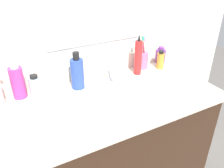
% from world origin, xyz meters
% --- Properties ---
extents(vanity_cabinet, '(1.05, 0.48, 0.75)m').
position_xyz_m(vanity_cabinet, '(0.00, 0.00, 0.38)').
color(vanity_cabinet, '#382316').
rests_on(vanity_cabinet, ground_plane).
extents(countertop, '(1.10, 0.52, 0.03)m').
position_xyz_m(countertop, '(0.00, 0.00, 0.77)').
color(countertop, beige).
rests_on(countertop, vanity_cabinet).
extents(backsplash, '(1.10, 0.02, 0.09)m').
position_xyz_m(backsplash, '(0.00, 0.25, 0.83)').
color(backsplash, beige).
rests_on(backsplash, countertop).
extents(back_wall, '(2.20, 0.04, 1.30)m').
position_xyz_m(back_wall, '(0.00, 0.31, 0.65)').
color(back_wall, silver).
rests_on(back_wall, ground_plane).
extents(sink_basin, '(0.33, 0.33, 0.11)m').
position_xyz_m(sink_basin, '(0.09, -0.04, 0.75)').
color(sink_basin, white).
rests_on(sink_basin, countertop).
extents(faucet, '(0.16, 0.10, 0.08)m').
position_xyz_m(faucet, '(0.09, 0.15, 0.81)').
color(faucet, silver).
rests_on(faucet, countertop).
extents(bottle_spray_red, '(0.04, 0.04, 0.23)m').
position_xyz_m(bottle_spray_red, '(0.27, 0.15, 0.88)').
color(bottle_spray_red, red).
rests_on(bottle_spray_red, countertop).
extents(bottle_shampoo_blue, '(0.06, 0.06, 0.19)m').
position_xyz_m(bottle_shampoo_blue, '(-0.08, 0.16, 0.86)').
color(bottle_shampoo_blue, '#2D4CB2').
rests_on(bottle_shampoo_blue, countertop).
extents(bottle_soap_pink, '(0.06, 0.06, 0.17)m').
position_xyz_m(bottle_soap_pink, '(-0.36, 0.21, 0.86)').
color(bottle_soap_pink, '#D8338C').
rests_on(bottle_soap_pink, countertop).
extents(bottle_oil_amber, '(0.04, 0.04, 0.11)m').
position_xyz_m(bottle_oil_amber, '(0.44, 0.15, 0.83)').
color(bottle_oil_amber, gold).
rests_on(bottle_oil_amber, countertop).
extents(bottle_gel_clear, '(0.06, 0.06, 0.10)m').
position_xyz_m(bottle_gel_clear, '(-0.29, 0.20, 0.83)').
color(bottle_gel_clear, silver).
rests_on(bottle_gel_clear, countertop).
extents(bottle_cream_purple, '(0.06, 0.06, 0.10)m').
position_xyz_m(bottle_cream_purple, '(0.49, 0.22, 0.83)').
color(bottle_cream_purple, '#7A3899').
rests_on(bottle_cream_purple, countertop).
extents(cup_pink, '(0.09, 0.07, 0.20)m').
position_xyz_m(cup_pink, '(0.34, 0.21, 0.84)').
color(cup_pink, '#D16693').
rests_on(cup_pink, countertop).
extents(soap_bar, '(0.06, 0.04, 0.02)m').
position_xyz_m(soap_bar, '(-0.15, 0.21, 0.79)').
color(soap_bar, white).
rests_on(soap_bar, countertop).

